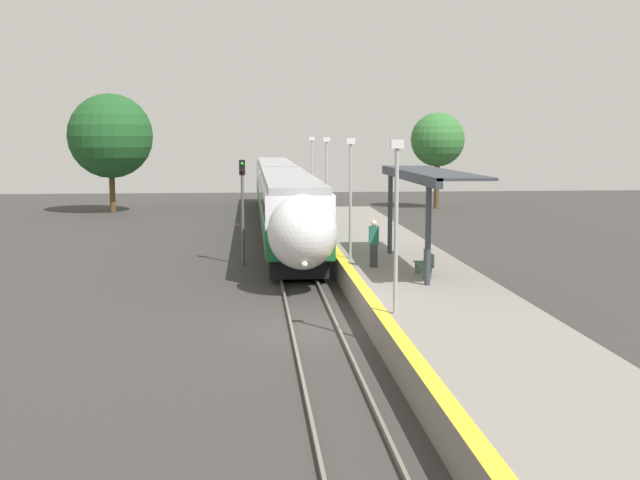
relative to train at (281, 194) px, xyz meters
The scene contains 15 objects.
ground_plane 26.69m from the train, 90.00° to the right, with size 120.00×120.00×0.00m, color #383533.
rail_left 26.70m from the train, 91.55° to the right, with size 0.08×90.00×0.15m, color slate.
rail_right 26.70m from the train, 88.45° to the right, with size 0.08×90.00×0.15m, color slate.
train is the anchor object (origin of this frame).
platform_right 26.96m from the train, 81.40° to the right, with size 4.91×64.00×0.98m.
platform_bench 23.32m from the train, 79.34° to the right, with size 0.44×1.58×0.89m.
person_waiting 20.88m from the train, 82.39° to the right, with size 0.36×0.24×1.82m.
railway_signal 13.95m from the train, 99.58° to the right, with size 0.28×0.28×4.89m.
lamppost_near 28.94m from the train, 85.77° to the right, with size 0.36×0.20×4.93m.
lamppost_mid 18.63m from the train, 83.41° to the right, with size 0.36×0.20×4.93m.
lamppost_far 8.49m from the train, 75.20° to the right, with size 0.36×0.20×4.93m.
lamppost_farthest 3.49m from the train, 47.23° to the left, with size 0.36×0.20×4.93m.
station_canopy 21.49m from the train, 77.63° to the right, with size 2.02×10.39×3.71m.
background_tree_left 18.07m from the train, 135.61° to the left, with size 6.49×6.49×9.18m.
background_tree_right 19.55m from the train, 46.22° to the left, with size 4.39×4.39×7.83m.
Camera 1 is at (-1.93, -24.33, 6.04)m, focal length 45.00 mm.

